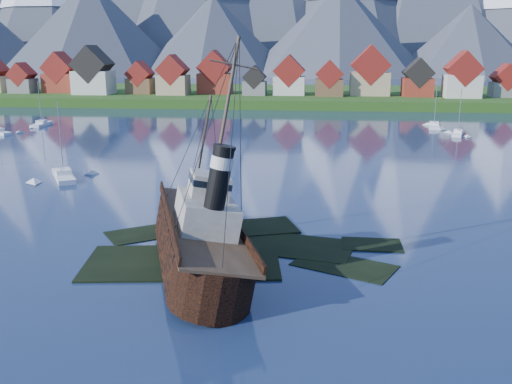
# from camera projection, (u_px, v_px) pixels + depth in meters

# --- Properties ---
(ground) EXTENTS (1400.00, 1400.00, 0.00)m
(ground) POSITION_uv_depth(u_px,v_px,m) (218.00, 257.00, 54.83)
(ground) COLOR #1C2B4E
(ground) RESTS_ON ground
(shoal) EXTENTS (31.71, 21.24, 1.14)m
(shoal) POSITION_uv_depth(u_px,v_px,m) (239.00, 253.00, 56.79)
(shoal) COLOR black
(shoal) RESTS_ON ground
(shore_bank) EXTENTS (600.00, 80.00, 3.20)m
(shore_bank) POSITION_uv_depth(u_px,v_px,m) (297.00, 99.00, 218.47)
(shore_bank) COLOR #234213
(shore_bank) RESTS_ON ground
(seawall) EXTENTS (600.00, 2.50, 2.00)m
(seawall) POSITION_uv_depth(u_px,v_px,m) (291.00, 110.00, 181.89)
(seawall) COLOR #3F3D38
(seawall) RESTS_ON ground
(town) EXTENTS (250.96, 16.69, 17.30)m
(town) POSITION_uv_depth(u_px,v_px,m) (202.00, 77.00, 202.72)
(town) COLOR maroon
(town) RESTS_ON ground
(tugboat_wreck) EXTENTS (6.43, 27.70, 21.95)m
(tugboat_wreck) POSITION_uv_depth(u_px,v_px,m) (197.00, 233.00, 53.15)
(tugboat_wreck) COLOR black
(tugboat_wreck) RESTS_ON ground
(sailboat_a) EXTENTS (7.20, 9.76, 12.08)m
(sailboat_a) POSITION_uv_depth(u_px,v_px,m) (64.00, 177.00, 87.32)
(sailboat_a) COLOR white
(sailboat_a) RESTS_ON ground
(sailboat_d) EXTENTS (4.29, 8.36, 11.08)m
(sailboat_d) POSITION_uv_depth(u_px,v_px,m) (458.00, 134.00, 129.98)
(sailboat_d) COLOR white
(sailboat_d) RESTS_ON ground
(sailboat_e) EXTENTS (4.06, 10.35, 11.69)m
(sailboat_e) POSITION_uv_depth(u_px,v_px,m) (434.00, 126.00, 142.54)
(sailboat_e) COLOR white
(sailboat_e) RESTS_ON ground
(sailboat_f) EXTENTS (2.99, 9.43, 11.77)m
(sailboat_f) POSITION_uv_depth(u_px,v_px,m) (42.00, 125.00, 145.36)
(sailboat_f) COLOR white
(sailboat_f) RESTS_ON ground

